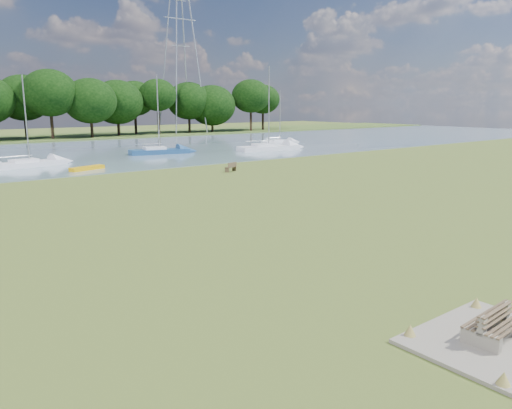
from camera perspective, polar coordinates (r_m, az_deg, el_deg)
ground at (r=23.67m, az=-6.36°, el=-3.19°), size 220.00×220.00×0.00m
river at (r=62.97m, az=-27.02°, el=4.79°), size 220.00×40.00×0.10m
concrete_pad at (r=14.45m, az=25.37°, el=-13.85°), size 4.20×3.20×0.10m
bench_pair at (r=14.29m, az=25.51°, el=-12.36°), size 1.69×1.06×0.88m
riverbank_bench at (r=44.55m, az=-2.85°, el=4.30°), size 1.41×0.88×0.84m
kayak at (r=47.79m, az=-18.74°, el=3.96°), size 3.46×1.86×0.34m
pylon at (r=104.43m, az=-8.71°, el=20.23°), size 7.09×4.97×35.78m
sailboat_3 at (r=74.85m, az=2.69°, el=7.24°), size 5.78×2.02×7.83m
sailboat_4 at (r=52.42m, az=-24.53°, el=4.45°), size 7.00×3.30×8.53m
sailboat_5 at (r=60.95m, az=-11.05°, el=6.18°), size 7.29×3.23×9.26m
sailboat_6 at (r=64.83m, az=1.39°, el=6.69°), size 8.49×3.57×10.55m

